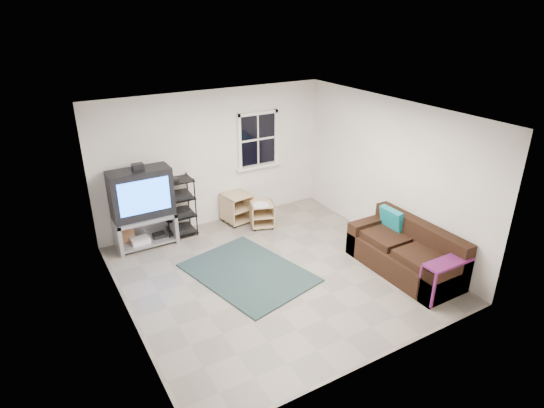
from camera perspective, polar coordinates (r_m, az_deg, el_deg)
room at (r=9.07m, az=-1.77°, el=7.65°), size 4.60×4.62×4.60m
tv_unit at (r=8.22m, az=-16.01°, el=0.30°), size 1.05×0.53×1.54m
av_rack at (r=8.57m, az=-11.63°, el=-0.83°), size 0.57×0.42×1.14m
side_table_left at (r=9.03m, az=-4.59°, el=-0.35°), size 0.57×0.57×0.58m
side_table_right at (r=8.83m, az=-1.32°, el=-1.08°), size 0.56×0.56×0.51m
sofa at (r=7.68m, az=16.50°, el=-6.01°), size 0.85×1.92×0.88m
shag_rug at (r=7.45m, az=-3.00°, el=-8.57°), size 1.87×2.28×0.02m
paper_bag at (r=8.58m, az=-17.77°, el=-3.83°), size 0.26×0.17×0.37m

